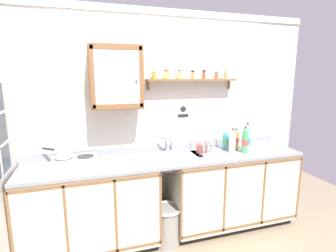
# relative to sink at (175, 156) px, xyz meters

# --- Properties ---
(floor) EXTENTS (6.06, 6.06, 0.00)m
(floor) POSITION_rel_sink_xyz_m (-0.07, -0.33, -0.92)
(floor) COLOR gray
(floor) RESTS_ON ground
(back_wall) EXTENTS (3.66, 0.07, 2.51)m
(back_wall) POSITION_rel_sink_xyz_m (-0.07, 0.27, 0.35)
(back_wall) COLOR silver
(back_wall) RESTS_ON ground
(lower_cabinet_run) EXTENTS (1.34, 0.58, 0.89)m
(lower_cabinet_run) POSITION_rel_sink_xyz_m (-0.92, -0.04, -0.47)
(lower_cabinet_run) COLOR black
(lower_cabinet_run) RESTS_ON ground
(lower_cabinet_run_right) EXTENTS (1.50, 0.58, 0.89)m
(lower_cabinet_run_right) POSITION_rel_sink_xyz_m (0.70, -0.04, -0.47)
(lower_cabinet_run_right) COLOR black
(lower_cabinet_run_right) RESTS_ON ground
(countertop) EXTENTS (3.02, 0.60, 0.03)m
(countertop) POSITION_rel_sink_xyz_m (-0.07, -0.04, -0.01)
(countertop) COLOR gray
(countertop) RESTS_ON lower_cabinet_run
(backsplash) EXTENTS (3.02, 0.02, 0.08)m
(backsplash) POSITION_rel_sink_xyz_m (-0.07, 0.23, 0.05)
(backsplash) COLOR gray
(backsplash) RESTS_ON countertop
(sink) EXTENTS (0.53, 0.44, 0.47)m
(sink) POSITION_rel_sink_xyz_m (0.00, 0.00, 0.00)
(sink) COLOR silver
(sink) RESTS_ON countertop
(hot_plate_stove) EXTENTS (0.42, 0.34, 0.08)m
(hot_plate_stove) POSITION_rel_sink_xyz_m (-1.05, -0.01, 0.04)
(hot_plate_stove) COLOR silver
(hot_plate_stove) RESTS_ON countertop
(saucepan) EXTENTS (0.29, 0.25, 0.09)m
(saucepan) POSITION_rel_sink_xyz_m (-1.16, 0.02, 0.13)
(saucepan) COLOR silver
(saucepan) RESTS_ON hot_plate_stove
(bottle_opaque_white_0) EXTENTS (0.07, 0.07, 0.28)m
(bottle_opaque_white_0) POSITION_rel_sink_xyz_m (0.67, -0.08, 0.13)
(bottle_opaque_white_0) COLOR white
(bottle_opaque_white_0) RESTS_ON countertop
(bottle_water_blue_1) EXTENTS (0.09, 0.09, 0.33)m
(bottle_water_blue_1) POSITION_rel_sink_xyz_m (0.88, -0.04, 0.15)
(bottle_water_blue_1) COLOR #8CB7E0
(bottle_water_blue_1) RESTS_ON countertop
(bottle_detergent_teal_2) EXTENTS (0.08, 0.08, 0.24)m
(bottle_detergent_teal_2) POSITION_rel_sink_xyz_m (0.66, 0.06, 0.11)
(bottle_detergent_teal_2) COLOR teal
(bottle_detergent_teal_2) RESTS_ON countertop
(bottle_soda_green_3) EXTENTS (0.07, 0.07, 0.31)m
(bottle_soda_green_3) POSITION_rel_sink_xyz_m (0.79, -0.13, 0.15)
(bottle_soda_green_3) COLOR #4CB266
(bottle_soda_green_3) RESTS_ON countertop
(bottle_juice_amber_4) EXTENTS (0.06, 0.06, 0.26)m
(bottle_juice_amber_4) POSITION_rel_sink_xyz_m (0.77, 0.02, 0.13)
(bottle_juice_amber_4) COLOR gold
(bottle_juice_amber_4) RESTS_ON countertop
(dish_rack) EXTENTS (0.36, 0.27, 0.17)m
(dish_rack) POSITION_rel_sink_xyz_m (0.37, -0.03, 0.04)
(dish_rack) COLOR #B2B2B7
(dish_rack) RESTS_ON countertop
(mug) EXTENTS (0.09, 0.13, 0.11)m
(mug) POSITION_rel_sink_xyz_m (0.29, -0.01, 0.06)
(mug) COLOR #B24C47
(mug) RESTS_ON countertop
(wall_cabinet) EXTENTS (0.52, 0.31, 0.63)m
(wall_cabinet) POSITION_rel_sink_xyz_m (-0.61, 0.10, 0.86)
(wall_cabinet) COLOR brown
(spice_shelf) EXTENTS (1.07, 0.14, 0.23)m
(spice_shelf) POSITION_rel_sink_xyz_m (0.24, 0.17, 0.84)
(spice_shelf) COLOR brown
(warning_sign) EXTENTS (0.16, 0.01, 0.22)m
(warning_sign) POSITION_rel_sink_xyz_m (0.17, 0.24, 0.46)
(warning_sign) COLOR silver
(trash_bin) EXTENTS (0.33, 0.33, 0.42)m
(trash_bin) POSITION_rel_sink_xyz_m (-0.16, -0.18, -0.70)
(trash_bin) COLOR gray
(trash_bin) RESTS_ON ground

